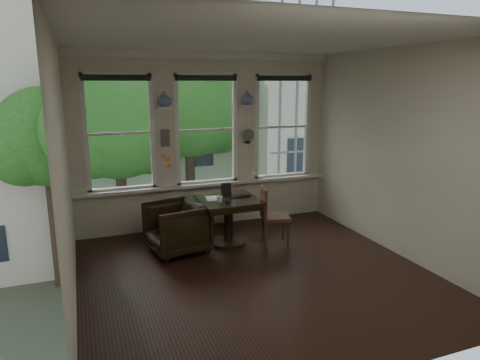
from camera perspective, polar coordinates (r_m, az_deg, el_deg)
name	(u,v)px	position (r m, az deg, el deg)	size (l,w,h in m)	color
ground	(256,274)	(5.86, 2.12, -12.41)	(4.50, 4.50, 0.00)	black
ceiling	(258,39)	(5.32, 2.41, 18.26)	(4.50, 4.50, 0.00)	silver
wall_back	(206,141)	(7.48, -4.53, 5.17)	(4.50, 4.50, 0.00)	beige
wall_front	(370,214)	(3.49, 16.92, -4.39)	(4.50, 4.50, 0.00)	beige
wall_left	(65,178)	(4.97, -22.35, 0.28)	(4.50, 4.50, 0.00)	beige
wall_right	(400,153)	(6.59, 20.59, 3.33)	(4.50, 4.50, 0.00)	beige
window_left	(119,133)	(7.19, -15.78, 6.02)	(1.10, 0.12, 1.90)	white
window_center	(206,130)	(7.46, -4.56, 6.69)	(1.10, 0.12, 1.90)	white
window_right	(281,127)	(7.98, 5.55, 7.08)	(1.10, 0.12, 1.90)	white
shelf_left	(164,108)	(7.16, -10.04, 9.49)	(0.26, 0.16, 0.03)	white
shelf_right	(247,106)	(7.57, 0.95, 9.86)	(0.26, 0.16, 0.03)	white
intercom	(165,138)	(7.23, -9.93, 5.55)	(0.14, 0.06, 0.28)	#59544F
sticky_notes	(166,159)	(7.29, -9.83, 2.82)	(0.16, 0.01, 0.24)	pink
desk_fan	(247,138)	(7.60, 0.99, 5.56)	(0.20, 0.20, 0.24)	#59544F
vase_left	(164,99)	(7.15, -10.09, 10.60)	(0.24, 0.24, 0.25)	silver
vase_right	(247,98)	(7.56, 0.96, 10.91)	(0.24, 0.24, 0.25)	silver
table	(228,222)	(6.72, -1.55, -5.56)	(0.90, 0.90, 0.75)	black
armchair_left	(177,227)	(6.50, -8.43, -6.27)	(0.82, 0.84, 0.77)	black
cushion_red	(177,223)	(6.48, -8.45, -5.71)	(0.45, 0.45, 0.06)	maroon
side_chair_right	(275,216)	(6.72, 4.75, -4.84)	(0.42, 0.42, 0.92)	#432817
laptop	(241,196)	(6.69, 0.16, -2.16)	(0.33, 0.21, 0.03)	black
mug	(220,199)	(6.40, -2.73, -2.58)	(0.10, 0.10, 0.09)	white
drinking_glass	(228,200)	(6.38, -1.63, -2.64)	(0.11, 0.11, 0.09)	white
tablet	(226,190)	(6.66, -1.86, -1.37)	(0.16, 0.02, 0.22)	black
papers	(213,198)	(6.62, -3.59, -2.45)	(0.22, 0.30, 0.00)	silver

